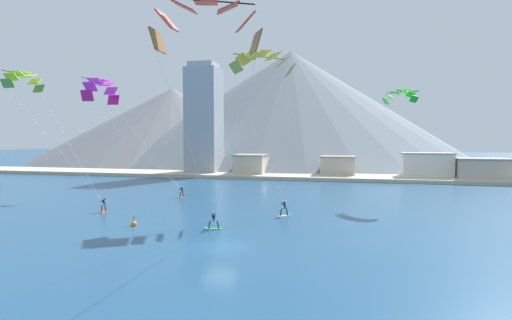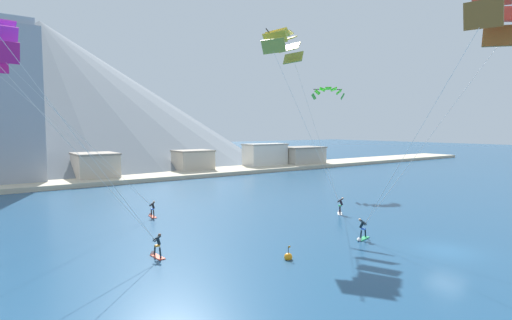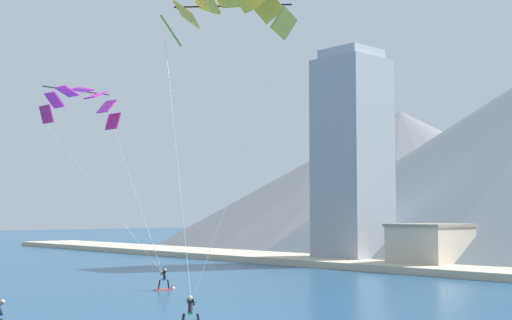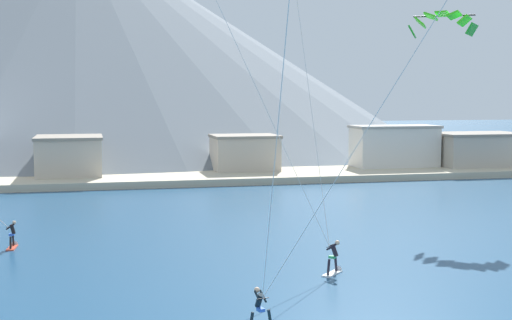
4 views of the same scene
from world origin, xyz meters
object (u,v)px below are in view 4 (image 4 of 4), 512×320
object	(u,v)px
kitesurfer_mid_center	(335,262)
parafoil_kite_distant_high_outer	(442,21)
kitesurfer_near_lead	(255,319)
kitesurfer_near_trail	(13,240)

from	to	relation	value
kitesurfer_mid_center	parafoil_kite_distant_high_outer	xyz separation A→B (m)	(13.23, 14.80, 13.52)
kitesurfer_near_lead	kitesurfer_mid_center	size ratio (longest dim) A/B	0.99
kitesurfer_near_trail	kitesurfer_mid_center	bearing A→B (deg)	-31.56
kitesurfer_near_trail	kitesurfer_mid_center	xyz separation A→B (m)	(16.15, -9.92, 0.10)
kitesurfer_near_lead	parafoil_kite_distant_high_outer	world-z (taller)	parafoil_kite_distant_high_outer
kitesurfer_near_lead	kitesurfer_near_trail	distance (m)	20.28
kitesurfer_mid_center	parafoil_kite_distant_high_outer	distance (m)	24.02
kitesurfer_near_trail	parafoil_kite_distant_high_outer	xyz separation A→B (m)	(29.38, 4.88, 13.62)
kitesurfer_mid_center	parafoil_kite_distant_high_outer	bearing A→B (deg)	48.21
kitesurfer_near_lead	parafoil_kite_distant_high_outer	bearing A→B (deg)	49.56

